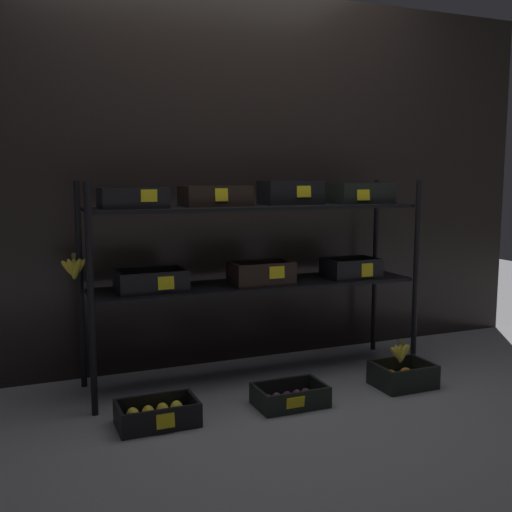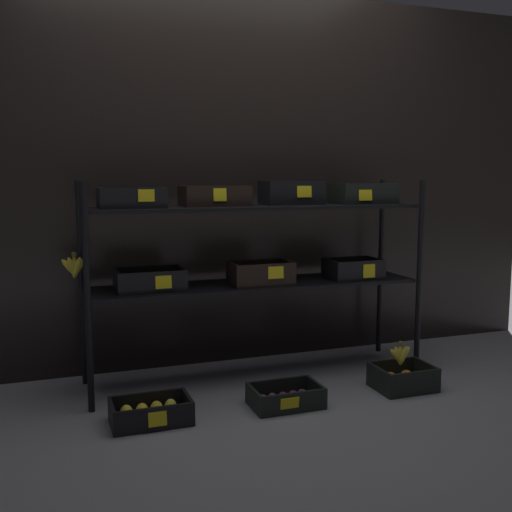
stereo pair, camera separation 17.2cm
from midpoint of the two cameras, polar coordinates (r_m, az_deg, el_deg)
ground_plane at (r=3.54m, az=1.42°, el=-11.35°), size 10.00×10.00×0.00m
storefront_wall at (r=3.74m, az=-0.82°, el=7.19°), size 4.27×0.12×2.25m
display_rack at (r=3.36m, az=1.23°, el=1.44°), size 2.00×0.46×1.13m
crate_ground_lemon at (r=2.94m, az=-8.21°, el=-14.54°), size 0.37×0.23×0.11m
crate_ground_plum at (r=3.12m, az=4.45°, el=-13.30°), size 0.35×0.24×0.11m
crate_ground_orange at (r=3.46m, az=15.14°, el=-11.24°), size 0.31×0.25×0.13m
banana_bunch_loose at (r=3.40m, az=14.92°, el=-9.07°), size 0.14×0.04×0.13m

